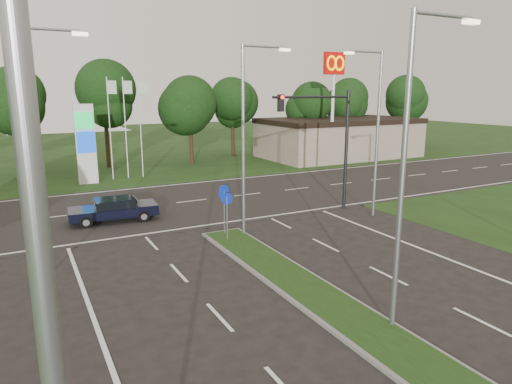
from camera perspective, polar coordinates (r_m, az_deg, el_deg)
name	(u,v)px	position (r m, az deg, el deg)	size (l,w,h in m)	color
verge_far	(97,149)	(59.13, -19.27, 5.09)	(160.00, 50.00, 0.02)	black
cross_road	(177,203)	(29.25, -9.89, -1.36)	(160.00, 12.00, 0.02)	black
median_kerb	(425,369)	(13.06, 20.39, -20.03)	(2.00, 26.00, 0.12)	slate
commercial_building	(339,138)	(49.86, 10.32, 6.65)	(16.00, 9.00, 4.00)	gray
streetlight_median_near	(409,159)	(13.32, 18.57, 3.92)	(2.53, 0.22, 9.00)	gray
streetlight_median_far	(247,131)	(21.43, -1.13, 7.58)	(2.53, 0.22, 9.00)	gray
streetlight_left_near	(83,360)	(3.61, -20.77, -19.03)	(2.53, 0.22, 9.00)	gray
streetlight_left_far	(26,147)	(17.20, -26.79, 5.03)	(2.53, 0.22, 9.00)	gray
streetlight_right_far	(375,126)	(25.87, 14.67, 8.03)	(2.53, 0.22, 9.00)	gray
traffic_signal	(329,132)	(26.42, 9.07, 7.43)	(5.10, 0.42, 7.00)	black
median_signs	(225,202)	(21.92, -3.90, -1.26)	(1.16, 1.76, 2.38)	gray
gas_pylon	(89,142)	(36.65, -20.20, 5.92)	(5.80, 1.26, 8.00)	silver
mcdonalds_sign	(334,79)	(44.00, 9.70, 13.73)	(2.20, 0.47, 10.40)	silver
treeline_far	(119,92)	(43.89, -16.70, 11.88)	(6.00, 6.00, 9.90)	black
navy_sedan	(114,209)	(25.86, -17.35, -2.05)	(4.71, 2.23, 1.26)	black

